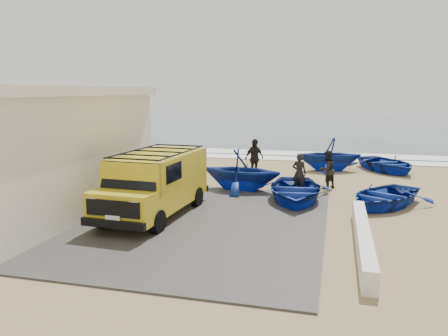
# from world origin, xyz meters

# --- Properties ---
(ground) EXTENTS (160.00, 160.00, 0.00)m
(ground) POSITION_xyz_m (0.00, 0.00, 0.00)
(ground) COLOR #947C56
(slab) EXTENTS (12.00, 10.00, 0.05)m
(slab) POSITION_xyz_m (-2.00, -2.00, 0.03)
(slab) COLOR #423F3D
(slab) RESTS_ON ground
(ocean) EXTENTS (180.00, 88.00, 0.01)m
(ocean) POSITION_xyz_m (0.00, 56.00, 0.00)
(ocean) COLOR #385166
(ocean) RESTS_ON ground
(surf_line) EXTENTS (180.00, 1.60, 0.06)m
(surf_line) POSITION_xyz_m (0.00, 12.00, 0.03)
(surf_line) COLOR white
(surf_line) RESTS_ON ground
(surf_wash) EXTENTS (180.00, 2.20, 0.04)m
(surf_wash) POSITION_xyz_m (0.00, 14.50, 0.02)
(surf_wash) COLOR white
(surf_wash) RESTS_ON ground
(parapet) EXTENTS (0.35, 6.00, 0.55)m
(parapet) POSITION_xyz_m (5.00, -3.00, 0.28)
(parapet) COLOR silver
(parapet) RESTS_ON ground
(van) EXTENTS (2.28, 5.18, 2.18)m
(van) POSITION_xyz_m (-1.60, -1.51, 1.17)
(van) COLOR gold
(van) RESTS_ON ground
(boat_near_left) EXTENTS (3.41, 4.47, 0.87)m
(boat_near_left) POSITION_xyz_m (2.74, 1.63, 0.43)
(boat_near_left) COLOR navy
(boat_near_left) RESTS_ON ground
(boat_near_right) EXTENTS (4.28, 4.63, 0.78)m
(boat_near_right) POSITION_xyz_m (5.96, 1.65, 0.39)
(boat_near_right) COLOR navy
(boat_near_right) RESTS_ON ground
(boat_mid_left) EXTENTS (3.67, 3.27, 1.76)m
(boat_mid_left) POSITION_xyz_m (0.39, 2.85, 0.88)
(boat_mid_left) COLOR navy
(boat_mid_left) RESTS_ON ground
(boat_far_left) EXTENTS (3.82, 3.47, 1.74)m
(boat_far_left) POSITION_xyz_m (3.86, 8.58, 0.87)
(boat_far_left) COLOR navy
(boat_far_left) RESTS_ON ground
(boat_far_right) EXTENTS (4.47, 4.94, 0.84)m
(boat_far_right) POSITION_xyz_m (6.80, 9.15, 0.42)
(boat_far_right) COLOR navy
(boat_far_right) RESTS_ON ground
(fisherman_front) EXTENTS (0.65, 0.49, 1.62)m
(fisherman_front) POSITION_xyz_m (2.77, 3.19, 0.81)
(fisherman_front) COLOR black
(fisherman_front) RESTS_ON ground
(fisherman_middle) EXTENTS (1.00, 1.01, 1.64)m
(fisherman_middle) POSITION_xyz_m (3.87, 4.19, 0.82)
(fisherman_middle) COLOR black
(fisherman_middle) RESTS_ON ground
(fisherman_back) EXTENTS (1.07, 1.14, 1.88)m
(fisherman_back) POSITION_xyz_m (0.38, 5.87, 0.94)
(fisherman_back) COLOR black
(fisherman_back) RESTS_ON ground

